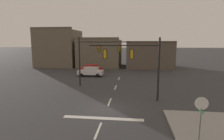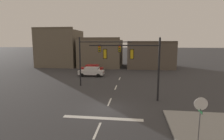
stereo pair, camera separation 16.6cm
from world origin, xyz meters
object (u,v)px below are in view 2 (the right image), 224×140
Objects in this scene: stop_sign at (200,109)px; car_lot_middle at (92,68)px; signal_mast_far_side at (95,54)px; car_lot_nearside at (91,71)px; signal_mast_near_side at (138,60)px.

stop_sign is 26.87m from car_lot_middle.
signal_mast_far_side is 1.59× the size of car_lot_nearside.
signal_mast_far_side is 2.51× the size of stop_sign.
car_lot_nearside is 3.66m from car_lot_middle.
signal_mast_near_side reaches higher than car_lot_nearside.
signal_mast_far_side reaches higher than car_lot_middle.
signal_mast_near_side is at bearing 114.19° from stop_sign.
car_lot_middle is at bearing 118.24° from signal_mast_near_side.
stop_sign is (9.17, -13.38, -2.30)m from signal_mast_far_side.
car_lot_middle is (-2.99, 10.54, -3.59)m from signal_mast_far_side.
signal_mast_near_side reaches higher than car_lot_middle.
car_lot_middle is at bearing 116.95° from stop_sign.
stop_sign is at bearing -65.81° from signal_mast_near_side.
signal_mast_far_side is 8.14m from car_lot_nearside.
signal_mast_near_side is at bearing -57.85° from car_lot_nearside.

